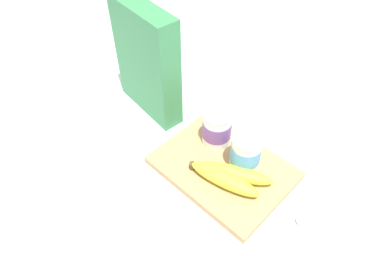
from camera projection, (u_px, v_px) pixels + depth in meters
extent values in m
plane|color=white|center=(223.00, 170.00, 0.81)|extent=(2.40, 2.40, 0.00)
cube|color=tan|center=(223.00, 168.00, 0.80)|extent=(0.29, 0.22, 0.02)
cube|color=#38844C|center=(147.00, 62.00, 0.86)|extent=(0.21, 0.08, 0.29)
cylinder|color=white|center=(217.00, 128.00, 0.82)|extent=(0.07, 0.07, 0.09)
cylinder|color=#7A4C99|center=(217.00, 128.00, 0.82)|extent=(0.07, 0.07, 0.04)
cylinder|color=silver|center=(218.00, 114.00, 0.79)|extent=(0.07, 0.07, 0.00)
cylinder|color=white|center=(245.00, 152.00, 0.76)|extent=(0.07, 0.07, 0.09)
cylinder|color=#5193D1|center=(245.00, 152.00, 0.76)|extent=(0.07, 0.07, 0.04)
cylinder|color=silver|center=(248.00, 138.00, 0.73)|extent=(0.07, 0.07, 0.00)
ellipsoid|color=yellow|center=(224.00, 179.00, 0.75)|extent=(0.17, 0.07, 0.03)
ellipsoid|color=yellow|center=(232.00, 173.00, 0.76)|extent=(0.18, 0.12, 0.03)
cylinder|color=brown|center=(192.00, 166.00, 0.78)|extent=(0.01, 0.01, 0.02)
cylinder|color=silver|center=(299.00, 245.00, 0.68)|extent=(0.06, 0.10, 0.01)
ellipsoid|color=silver|center=(301.00, 218.00, 0.72)|extent=(0.04, 0.04, 0.01)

